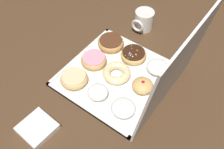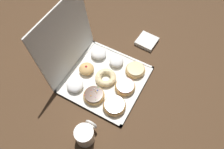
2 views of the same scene
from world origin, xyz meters
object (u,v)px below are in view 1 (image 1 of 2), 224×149
object	(u,v)px
donut_box	(116,76)
powdered_filled_donut_5	(97,92)
powdered_filled_donut_6	(157,67)
glazed_ring_donut_2	(74,79)
cruller_donut_4	(116,72)
napkin_stack	(37,128)
jelly_filled_donut_7	(143,86)
coffee_mug	(144,20)
chocolate_frosted_donut_0	(111,43)
sprinkle_donut_3	(133,55)
powdered_filled_donut_8	(123,108)
pink_frosted_donut_1	(93,60)

from	to	relation	value
donut_box	powdered_filled_donut_5	xyz separation A→B (m)	(0.12, -0.00, 0.03)
powdered_filled_donut_6	glazed_ring_donut_2	bearing A→B (deg)	-44.05
cruller_donut_4	napkin_stack	xyz separation A→B (m)	(0.36, -0.08, -0.02)
powdered_filled_donut_6	jelly_filled_donut_7	world-z (taller)	jelly_filled_donut_7
cruller_donut_4	coffee_mug	size ratio (longest dim) A/B	1.05
coffee_mug	napkin_stack	size ratio (longest dim) A/B	0.96
powdered_filled_donut_6	napkin_stack	xyz separation A→B (m)	(0.48, -0.21, -0.02)
donut_box	chocolate_frosted_donut_0	world-z (taller)	chocolate_frosted_donut_0
chocolate_frosted_donut_0	powdered_filled_donut_5	xyz separation A→B (m)	(0.25, 0.12, 0.00)
jelly_filled_donut_7	napkin_stack	xyz separation A→B (m)	(0.37, -0.21, -0.02)
sprinkle_donut_3	powdered_filled_donut_6	size ratio (longest dim) A/B	1.25
powdered_filled_donut_5	powdered_filled_donut_6	xyz separation A→B (m)	(-0.25, 0.12, -0.00)
powdered_filled_donut_6	jelly_filled_donut_7	size ratio (longest dim) A/B	1.07
chocolate_frosted_donut_0	cruller_donut_4	bearing A→B (deg)	44.14
powdered_filled_donut_5	jelly_filled_donut_7	world-z (taller)	jelly_filled_donut_7
glazed_ring_donut_2	powdered_filled_donut_8	world-z (taller)	powdered_filled_donut_8
powdered_filled_donut_5	coffee_mug	size ratio (longest dim) A/B	0.74
donut_box	jelly_filled_donut_7	world-z (taller)	jelly_filled_donut_7
chocolate_frosted_donut_0	glazed_ring_donut_2	bearing A→B (deg)	0.42
powdered_filled_donut_5	powdered_filled_donut_8	xyz separation A→B (m)	(0.00, 0.12, 0.00)
powdered_filled_donut_6	sprinkle_donut_3	bearing A→B (deg)	-91.12
sprinkle_donut_3	powdered_filled_donut_6	distance (m)	0.12
sprinkle_donut_3	cruller_donut_4	distance (m)	0.12
chocolate_frosted_donut_0	pink_frosted_donut_1	bearing A→B (deg)	1.34
powdered_filled_donut_5	napkin_stack	distance (m)	0.25
chocolate_frosted_donut_0	powdered_filled_donut_8	size ratio (longest dim) A/B	1.29
sprinkle_donut_3	powdered_filled_donut_5	xyz separation A→B (m)	(0.25, -0.00, 0.00)
powdered_filled_donut_6	jelly_filled_donut_7	bearing A→B (deg)	0.89
donut_box	powdered_filled_donut_8	xyz separation A→B (m)	(0.12, 0.12, 0.03)
pink_frosted_donut_1	powdered_filled_donut_5	distance (m)	0.17
glazed_ring_donut_2	coffee_mug	bearing A→B (deg)	174.46
chocolate_frosted_donut_0	powdered_filled_donut_6	world-z (taller)	powdered_filled_donut_6
napkin_stack	powdered_filled_donut_6	bearing A→B (deg)	156.97
donut_box	powdered_filled_donut_6	distance (m)	0.17
coffee_mug	glazed_ring_donut_2	bearing A→B (deg)	-5.54
chocolate_frosted_donut_0	jelly_filled_donut_7	distance (m)	0.27
chocolate_frosted_donut_0	jelly_filled_donut_7	xyz separation A→B (m)	(0.12, 0.24, 0.00)
cruller_donut_4	jelly_filled_donut_7	bearing A→B (deg)	90.69
glazed_ring_donut_2	cruller_donut_4	distance (m)	0.17
sprinkle_donut_3	napkin_stack	size ratio (longest dim) A/B	0.97
glazed_ring_donut_2	powdered_filled_donut_8	xyz separation A→B (m)	(-0.00, 0.24, 0.00)
pink_frosted_donut_1	donut_box	bearing A→B (deg)	91.77
glazed_ring_donut_2	coffee_mug	distance (m)	0.45
donut_box	napkin_stack	distance (m)	0.37
powdered_filled_donut_8	coffee_mug	world-z (taller)	coffee_mug
coffee_mug	donut_box	bearing A→B (deg)	13.10
glazed_ring_donut_2	powdered_filled_donut_5	xyz separation A→B (m)	(-0.00, 0.12, 0.00)
pink_frosted_donut_1	sprinkle_donut_3	xyz separation A→B (m)	(-0.13, 0.12, -0.00)
jelly_filled_donut_7	napkin_stack	world-z (taller)	jelly_filled_donut_7
glazed_ring_donut_2	cruller_donut_4	xyz separation A→B (m)	(-0.13, 0.12, -0.00)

